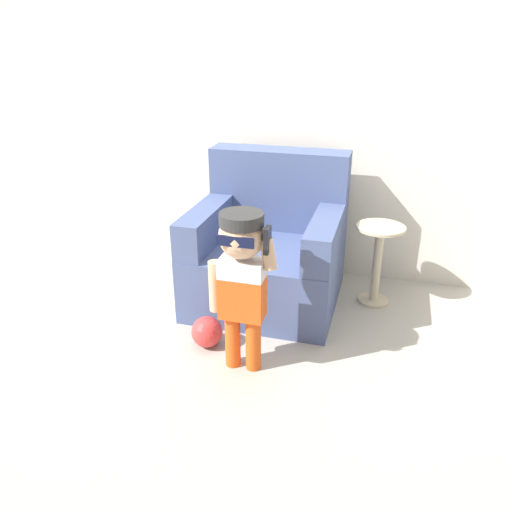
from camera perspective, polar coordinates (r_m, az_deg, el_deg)
name	(u,v)px	position (r m, az deg, el deg)	size (l,w,h in m)	color
ground_plane	(246,305)	(3.31, -1.20, -5.63)	(10.00, 10.00, 0.00)	#ADA89E
wall_back	(273,89)	(3.56, 1.98, 18.59)	(10.00, 0.05, 2.60)	silver
armchair	(269,250)	(3.27, 1.49, 0.72)	(0.92, 0.88, 0.95)	#475684
person_child	(242,268)	(2.46, -1.64, -1.43)	(0.36, 0.27, 0.87)	#E05119
side_table	(378,257)	(3.30, 13.73, -0.16)	(0.31, 0.31, 0.54)	beige
toy_ball	(207,332)	(2.88, -5.62, -8.61)	(0.18, 0.18, 0.18)	#D13838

